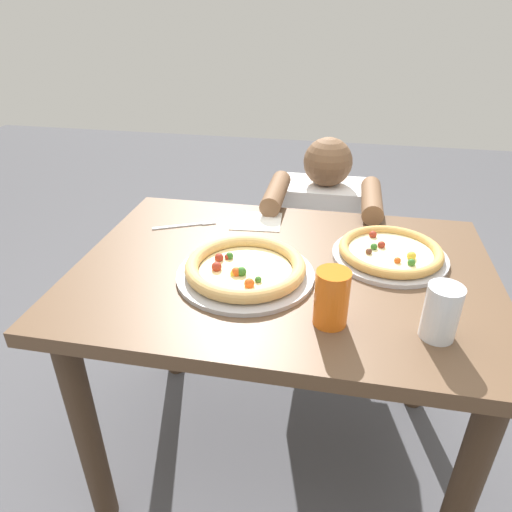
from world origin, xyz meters
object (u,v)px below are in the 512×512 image
pizza_far (390,252)px  diner_seated (320,255)px  fork (188,225)px  water_cup_clear (441,312)px  drink_cup_colored (332,298)px  pizza_near (245,269)px

pizza_far → diner_seated: 0.69m
fork → water_cup_clear: bearing=-31.1°
pizza_far → fork: pizza_far is taller
drink_cup_colored → diner_seated: 0.98m
pizza_near → water_cup_clear: 0.49m
pizza_near → drink_cup_colored: (0.23, -0.16, 0.04)m
drink_cup_colored → fork: drink_cup_colored is taller
drink_cup_colored → pizza_far: bearing=65.5°
diner_seated → water_cup_clear: bearing=-72.0°
pizza_far → fork: size_ratio=1.68×
pizza_near → fork: size_ratio=1.90×
water_cup_clear → diner_seated: diner_seated is taller
water_cup_clear → fork: size_ratio=0.66×
diner_seated → drink_cup_colored: bearing=-86.1°
drink_cup_colored → water_cup_clear: bearing=-1.0°
water_cup_clear → fork: bearing=148.9°
pizza_far → water_cup_clear: size_ratio=2.54×
fork → diner_seated: diner_seated is taller
pizza_far → water_cup_clear: (0.08, -0.33, 0.05)m
pizza_far → water_cup_clear: water_cup_clear is taller
diner_seated → pizza_far: bearing=-69.5°
pizza_near → pizza_far: (0.38, 0.17, -0.00)m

